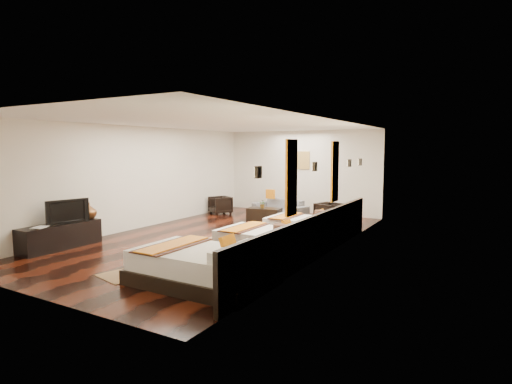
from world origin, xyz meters
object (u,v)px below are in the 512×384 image
Objects in this scene: armchair_left at (220,205)px; figurine at (89,211)px; bed_mid at (268,242)px; bed_far at (305,227)px; book at (34,227)px; table_plant at (263,204)px; sofa at (280,208)px; armchair_right at (329,213)px; nightstand_a at (279,255)px; tv_console at (60,236)px; bed_near at (203,266)px; coffee_table at (264,215)px; nightstand_b at (319,235)px; tv at (66,211)px.

figurine is at bearing -62.89° from armchair_left.
bed_mid is 1.08× the size of bed_far.
table_plant is at bearing 69.22° from book.
armchair_left is (-1.96, -0.57, 0.02)m from sofa.
armchair_right reaches higher than sofa.
nightstand_a reaches higher than tv_console.
book reaches higher than sofa.
armchair_right is at bearing 33.22° from armchair_left.
sofa is (2.23, 6.32, 0.00)m from tv_console.
tv_console is at bearing -112.86° from table_plant.
bed_near is 8.86× the size of table_plant.
bed_near reaches higher than nightstand_a.
bed_far is 2.44m from coffee_table.
coffee_table is at bearing 119.76° from bed_mid.
book is at bearing -90.58° from sofa.
bed_near reaches higher than sofa.
bed_mid is 4.36m from figurine.
figurine is 1.50× the size of table_plant.
tv_console is 0.65m from book.
coffee_table is 0.33m from table_plant.
bed_mid is 1.13× the size of tv_console.
nightstand_b reaches higher than table_plant.
nightstand_b is 5.50m from armchair_left.
bed_near is 7.27m from armchair_left.
bed_near is 4.21m from book.
bed_mid is 2.04× the size of coffee_table.
sofa is at bearing 72.10° from book.
table_plant is at bearing 145.03° from bed_far.
armchair_left is 0.66× the size of coffee_table.
bed_near is 1.46m from nightstand_a.
tv_console is at bearing -62.49° from armchair_left.
table_plant reaches higher than armchair_left.
bed_far is 2.85× the size of armchair_right.
nightstand_b is at bearing 76.95° from bed_near.
tv is at bearing -138.31° from bed_far.
nightstand_a is 0.45× the size of sofa.
figurine is at bearing 17.91° from tv.
armchair_left is at bearing 87.30° from tv_console.
book is (-4.20, -2.41, 0.30)m from bed_mid.
bed_far is 5.22m from figurine.
armchair_left is at bearing 122.69° from bed_near.
tv reaches higher than tv_console.
bed_far is at bearing 46.39° from book.
table_plant is at bearing 63.76° from figurine.
book is 6.27m from coffee_table.
tv is at bearing -112.91° from table_plant.
armchair_right is at bearing 55.83° from tv_console.
tv_console is at bearing 174.90° from bed_near.
nightstand_a is at bearing -46.14° from sofa.
tv is 0.63m from figurine.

